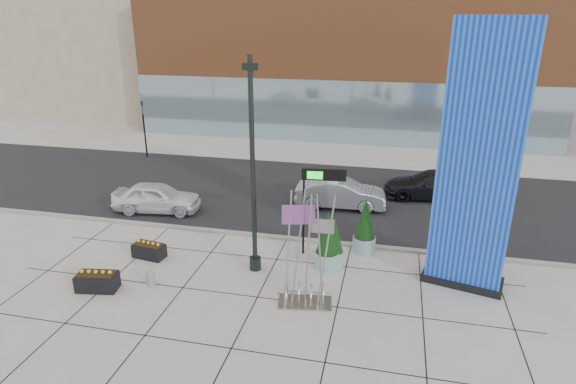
% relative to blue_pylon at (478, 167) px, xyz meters
% --- Properties ---
extents(ground, '(160.00, 160.00, 0.00)m').
position_rel_blue_pylon_xyz_m(ground, '(-8.58, -1.77, -4.79)').
color(ground, '#9E9991').
rests_on(ground, ground).
extents(street_asphalt, '(80.00, 12.00, 0.02)m').
position_rel_blue_pylon_xyz_m(street_asphalt, '(-8.58, 8.23, -4.78)').
color(street_asphalt, black).
rests_on(street_asphalt, ground).
extents(curb_edge, '(80.00, 0.30, 0.12)m').
position_rel_blue_pylon_xyz_m(curb_edge, '(-8.58, 2.23, -4.73)').
color(curb_edge, gray).
rests_on(curb_edge, ground).
extents(tower_podium, '(34.00, 10.00, 11.00)m').
position_rel_blue_pylon_xyz_m(tower_podium, '(-7.58, 25.23, 0.71)').
color(tower_podium, '#A1572E').
rests_on(tower_podium, ground).
extents(tower_glass_front, '(34.00, 0.60, 5.00)m').
position_rel_blue_pylon_xyz_m(tower_glass_front, '(-7.58, 20.43, -2.29)').
color(tower_glass_front, '#8CA5B2').
rests_on(tower_glass_front, ground).
extents(blue_pylon, '(3.21, 2.03, 9.92)m').
position_rel_blue_pylon_xyz_m(blue_pylon, '(0.00, 0.00, 0.00)').
color(blue_pylon, '#0C2CBF').
rests_on(blue_pylon, ground).
extents(lamp_post, '(0.55, 0.47, 8.62)m').
position_rel_blue_pylon_xyz_m(lamp_post, '(-8.24, -0.76, -1.27)').
color(lamp_post, black).
rests_on(lamp_post, ground).
extents(public_art_sculpture, '(2.06, 1.24, 4.41)m').
position_rel_blue_pylon_xyz_m(public_art_sculpture, '(-5.75, -2.77, -3.64)').
color(public_art_sculpture, '#A6A7AA').
rests_on(public_art_sculpture, ground).
extents(concrete_bollard, '(0.33, 0.33, 0.65)m').
position_rel_blue_pylon_xyz_m(concrete_bollard, '(-11.86, -2.86, -4.47)').
color(concrete_bollard, gray).
rests_on(concrete_bollard, ground).
extents(overhead_street_sign, '(1.86, 0.34, 3.93)m').
position_rel_blue_pylon_xyz_m(overhead_street_sign, '(-5.91, 1.03, -1.42)').
color(overhead_street_sign, black).
rests_on(overhead_street_sign, ground).
extents(round_planter_east, '(1.01, 1.01, 2.52)m').
position_rel_blue_pylon_xyz_m(round_planter_east, '(-3.98, 1.83, -3.60)').
color(round_planter_east, '#80ACAB').
rests_on(round_planter_east, ground).
extents(round_planter_mid, '(1.02, 1.02, 2.54)m').
position_rel_blue_pylon_xyz_m(round_planter_mid, '(-5.38, 0.03, -3.59)').
color(round_planter_mid, '#80ACAB').
rests_on(round_planter_mid, ground).
extents(round_planter_west, '(0.93, 0.93, 2.32)m').
position_rel_blue_pylon_xyz_m(round_planter_west, '(-5.18, 0.30, -3.69)').
color(round_planter_west, '#80ACAB').
rests_on(round_planter_west, ground).
extents(box_planter_north, '(1.47, 0.89, 0.76)m').
position_rel_blue_pylon_xyz_m(box_planter_north, '(-13.03, -0.77, -4.45)').
color(box_planter_north, black).
rests_on(box_planter_north, ground).
extents(box_planter_south, '(1.63, 0.99, 0.84)m').
position_rel_blue_pylon_xyz_m(box_planter_south, '(-13.71, -3.58, -4.41)').
color(box_planter_south, black).
rests_on(box_planter_south, ground).
extents(car_white_west, '(4.77, 2.38, 1.56)m').
position_rel_blue_pylon_xyz_m(car_white_west, '(-15.07, 4.03, -4.01)').
color(car_white_west, white).
rests_on(car_white_west, ground).
extents(car_silver_mid, '(4.90, 1.94, 1.59)m').
position_rel_blue_pylon_xyz_m(car_silver_mid, '(-5.62, 6.73, -4.00)').
color(car_silver_mid, '#999BA1').
rests_on(car_silver_mid, ground).
extents(car_dark_east, '(5.60, 2.74, 1.57)m').
position_rel_blue_pylon_xyz_m(car_dark_east, '(-0.70, 9.28, -4.01)').
color(car_dark_east, black).
rests_on(car_dark_east, ground).
extents(traffic_signal, '(0.15, 0.18, 4.10)m').
position_rel_blue_pylon_xyz_m(traffic_signal, '(-20.58, 13.23, -2.49)').
color(traffic_signal, black).
rests_on(traffic_signal, ground).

